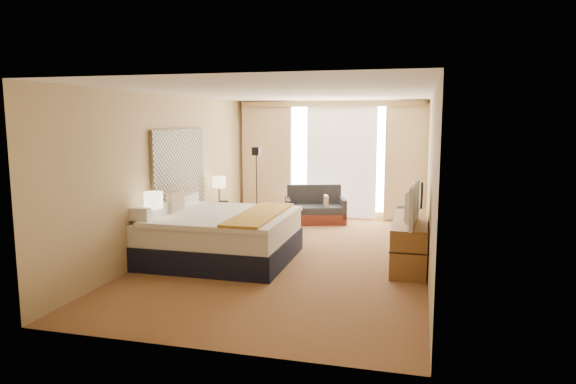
% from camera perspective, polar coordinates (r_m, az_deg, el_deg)
% --- Properties ---
extents(floor, '(4.20, 7.00, 0.02)m').
position_cam_1_polar(floor, '(8.35, 0.52, -7.15)').
color(floor, '#5B211A').
rests_on(floor, ground).
extents(ceiling, '(4.20, 7.00, 0.02)m').
position_cam_1_polar(ceiling, '(8.06, 0.55, 10.97)').
color(ceiling, white).
rests_on(ceiling, wall_back).
extents(wall_back, '(4.20, 0.02, 2.60)m').
position_cam_1_polar(wall_back, '(11.52, 4.76, 3.63)').
color(wall_back, tan).
rests_on(wall_back, ground).
extents(wall_front, '(4.20, 0.02, 2.60)m').
position_cam_1_polar(wall_front, '(4.82, -9.61, -2.77)').
color(wall_front, tan).
rests_on(wall_front, ground).
extents(wall_left, '(0.02, 7.00, 2.60)m').
position_cam_1_polar(wall_left, '(8.85, -12.79, 2.09)').
color(wall_left, tan).
rests_on(wall_left, ground).
extents(wall_right, '(0.02, 7.00, 2.60)m').
position_cam_1_polar(wall_right, '(7.87, 15.55, 1.26)').
color(wall_right, tan).
rests_on(wall_right, ground).
extents(headboard, '(0.06, 1.85, 1.50)m').
position_cam_1_polar(headboard, '(9.01, -11.98, 2.09)').
color(headboard, black).
rests_on(headboard, wall_left).
extents(nightstand_left, '(0.45, 0.52, 0.55)m').
position_cam_1_polar(nightstand_left, '(8.00, -14.54, -6.06)').
color(nightstand_left, olive).
rests_on(nightstand_left, floor).
extents(nightstand_right, '(0.45, 0.52, 0.55)m').
position_cam_1_polar(nightstand_right, '(10.20, -7.73, -2.82)').
color(nightstand_right, olive).
rests_on(nightstand_right, floor).
extents(media_dresser, '(0.50, 1.80, 0.70)m').
position_cam_1_polar(media_dresser, '(8.03, 13.36, -5.41)').
color(media_dresser, olive).
rests_on(media_dresser, floor).
extents(window, '(2.30, 0.02, 2.30)m').
position_cam_1_polar(window, '(11.44, 5.98, 3.68)').
color(window, white).
rests_on(window, wall_back).
extents(curtains, '(4.12, 0.19, 2.56)m').
position_cam_1_polar(curtains, '(11.40, 4.66, 4.13)').
color(curtains, beige).
rests_on(curtains, floor).
extents(bed, '(2.19, 2.00, 1.06)m').
position_cam_1_polar(bed, '(8.15, -7.57, -4.79)').
color(bed, black).
rests_on(bed, floor).
extents(loveseat, '(1.40, 1.02, 0.79)m').
position_cam_1_polar(loveseat, '(10.98, 3.03, -2.06)').
color(loveseat, '#5D251A').
rests_on(loveseat, floor).
extents(floor_lamp, '(0.20, 0.20, 1.62)m').
position_cam_1_polar(floor_lamp, '(10.69, -3.52, 2.45)').
color(floor_lamp, black).
rests_on(floor_lamp, floor).
extents(desk_chair, '(0.51, 0.51, 1.02)m').
position_cam_1_polar(desk_chair, '(10.09, 13.49, -2.06)').
color(desk_chair, black).
rests_on(desk_chair, floor).
extents(lamp_left, '(0.28, 0.28, 0.59)m').
position_cam_1_polar(lamp_left, '(7.81, -14.73, -0.96)').
color(lamp_left, black).
rests_on(lamp_left, nightstand_left).
extents(lamp_right, '(0.25, 0.25, 0.53)m').
position_cam_1_polar(lamp_right, '(10.12, -7.69, 1.03)').
color(lamp_right, black).
rests_on(lamp_right, nightstand_right).
extents(tissue_box, '(0.13, 0.13, 0.12)m').
position_cam_1_polar(tissue_box, '(8.01, -13.76, -3.56)').
color(tissue_box, '#9CD1F2').
rests_on(tissue_box, nightstand_left).
extents(telephone, '(0.21, 0.18, 0.07)m').
position_cam_1_polar(telephone, '(10.07, -7.12, -1.16)').
color(telephone, black).
rests_on(telephone, nightstand_right).
extents(television, '(0.21, 1.04, 0.60)m').
position_cam_1_polar(television, '(7.47, 13.06, -1.33)').
color(television, black).
rests_on(television, media_dresser).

